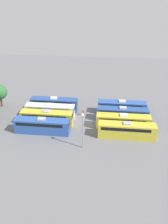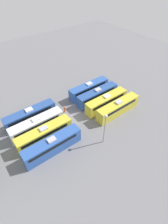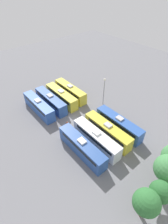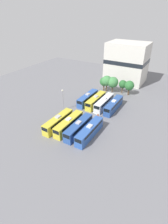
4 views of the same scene
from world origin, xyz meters
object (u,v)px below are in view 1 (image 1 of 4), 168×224
Objects in this scene: bus_0 at (126,130)px; bus_3 at (122,107)px; bus_7 at (54,104)px; light_pole at (83,125)px; bus_6 at (50,111)px; bus_4 at (42,125)px; tree_4 at (0,92)px; bus_1 at (123,121)px; worker_person at (83,113)px; bus_2 at (122,114)px; bus_5 at (47,117)px.

bus_3 is (10.31, 0.59, 0.00)m from bus_0.
bus_3 is 17.25m from bus_7.
bus_6 is at bearing 39.67° from light_pole.
bus_4 is 18.18m from tree_4.
bus_4 is at bearing 90.58° from bus_0.
tree_4 is at bearing 76.76° from bus_1.
bus_2 is at bearing -98.49° from worker_person.
bus_2 is 6.60× the size of worker_person.
bus_1 is at bearing -111.70° from bus_7.
bus_4 is at bearing 120.99° from bus_3.
bus_3 is at bearing 0.06° from bus_1.
tree_4 is at bearing 87.63° from bus_7.
bus_2 is 17.73m from bus_5.
light_pole is (-4.55, 8.70, 3.46)m from bus_0.
bus_3 and bus_4 have the same top height.
bus_3 is 1.54× the size of light_pole.
light_pole reaches higher than bus_2.
worker_person is (8.38, -8.09, -0.95)m from bus_4.
bus_5 is (-3.49, 17.38, 0.00)m from bus_2.
bus_4 is 10.89m from light_pole.
bus_4 is (-6.98, 17.51, 0.00)m from bus_2.
worker_person is (1.40, 9.42, -0.95)m from bus_2.
light_pole reaches higher than bus_3.
bus_0 is at bearing -62.40° from light_pole.
bus_5 and bus_7 have the same top height.
tree_4 reaches higher than bus_0.
tree_4 reaches higher than bus_1.
light_pole is at bearing -174.30° from worker_person.
bus_5 is at bearing 49.63° from light_pole.
tree_4 is at bearing 88.99° from bus_3.
light_pole reaches higher than bus_0.
light_pole is at bearing 151.37° from bus_3.
bus_6 is 15.14m from tree_4.
bus_6 is at bearing 102.00° from bus_3.
bus_2 reaches higher than worker_person.
tree_4 is at bearing 56.85° from light_pole.
bus_4 is 10.46m from bus_7.
bus_5 is 1.00× the size of bus_6.
bus_4 is at bearing 111.73° from bus_2.
tree_4 is (11.05, 14.25, 2.29)m from bus_4.
bus_3 is 20.38m from bus_4.
bus_7 is (-0.04, 17.25, 0.00)m from bus_3.
bus_3 is at bearing 3.27° from bus_0.
bus_7 is 8.19m from worker_person.
bus_0 is at bearing -108.59° from tree_4.
worker_person is 22.73m from tree_4.
bus_7 is at bearing -0.81° from bus_5.
bus_1 is 18.57m from bus_7.
bus_3 and bus_7 have the same top height.
bus_6 is at bearing 90.58° from bus_2.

